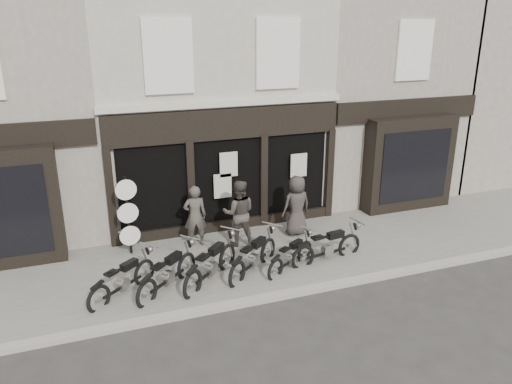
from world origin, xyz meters
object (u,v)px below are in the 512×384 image
object	(u,v)px
motorcycle_2	(211,267)
motorcycle_3	(254,259)
motorcycle_1	(168,276)
man_centre	(239,213)
motorcycle_5	(328,249)
man_right	(297,206)
man_left	(195,216)
motorcycle_4	(291,258)
advert_sign_post	(128,219)
motorcycle_0	(123,282)

from	to	relation	value
motorcycle_2	motorcycle_3	distance (m)	1.17
motorcycle_1	man_centre	bearing A→B (deg)	-5.24
motorcycle_5	motorcycle_2	bearing A→B (deg)	170.78
man_right	motorcycle_2	bearing A→B (deg)	23.94
motorcycle_1	man_centre	distance (m)	3.07
man_left	man_right	bearing A→B (deg)	-177.84
motorcycle_2	motorcycle_5	bearing A→B (deg)	-43.38
motorcycle_4	advert_sign_post	world-z (taller)	advert_sign_post
motorcycle_1	man_left	world-z (taller)	man_left
motorcycle_0	man_centre	bearing A→B (deg)	-12.83
motorcycle_0	motorcycle_1	world-z (taller)	motorcycle_1
motorcycle_1	motorcycle_4	world-z (taller)	motorcycle_1
motorcycle_0	motorcycle_3	world-z (taller)	motorcycle_3
motorcycle_4	man_left	size ratio (longest dim) A/B	0.98
man_left	man_centre	xyz separation A→B (m)	(1.20, -0.37, 0.07)
motorcycle_2	man_left	world-z (taller)	man_left
advert_sign_post	motorcycle_4	bearing A→B (deg)	-37.08
motorcycle_1	motorcycle_3	distance (m)	2.27
motorcycle_5	man_left	bearing A→B (deg)	137.23
motorcycle_2	man_centre	xyz separation A→B (m)	(1.31, 1.73, 0.64)
motorcycle_1	motorcycle_5	size ratio (longest dim) A/B	0.82
motorcycle_2	man_right	size ratio (longest dim) A/B	1.04
motorcycle_1	motorcycle_5	world-z (taller)	motorcycle_1
man_centre	man_right	distance (m)	1.86
motorcycle_0	motorcycle_5	distance (m)	5.41
man_right	motorcycle_1	bearing A→B (deg)	17.70
man_centre	advert_sign_post	distance (m)	3.07
motorcycle_2	motorcycle_5	size ratio (longest dim) A/B	0.85
motorcycle_5	man_right	size ratio (longest dim) A/B	1.22
motorcycle_0	man_right	world-z (taller)	man_right
motorcycle_1	man_left	bearing A→B (deg)	18.88
motorcycle_2	motorcycle_5	world-z (taller)	motorcycle_2
motorcycle_1	advert_sign_post	distance (m)	2.43
motorcycle_1	man_right	distance (m)	4.71
man_right	motorcycle_0	bearing A→B (deg)	12.34
motorcycle_4	motorcycle_5	world-z (taller)	motorcycle_5
motorcycle_4	man_centre	world-z (taller)	man_centre
motorcycle_4	advert_sign_post	xyz separation A→B (m)	(-3.89, 2.27, 0.78)
man_centre	advert_sign_post	xyz separation A→B (m)	(-3.04, 0.45, 0.06)
man_left	motorcycle_0	bearing A→B (deg)	49.23
man_centre	motorcycle_3	bearing A→B (deg)	101.42
motorcycle_1	man_right	bearing A→B (deg)	-17.93
motorcycle_4	man_left	xyz separation A→B (m)	(-2.05, 2.19, 0.65)
motorcycle_0	motorcycle_4	world-z (taller)	motorcycle_0
motorcycle_3	man_centre	bearing A→B (deg)	45.62
motorcycle_4	advert_sign_post	bearing A→B (deg)	118.16
motorcycle_3	advert_sign_post	size ratio (longest dim) A/B	0.80
motorcycle_1	motorcycle_5	distance (m)	4.36
motorcycle_0	motorcycle_2	size ratio (longest dim) A/B	0.95
motorcycle_2	advert_sign_post	distance (m)	2.88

